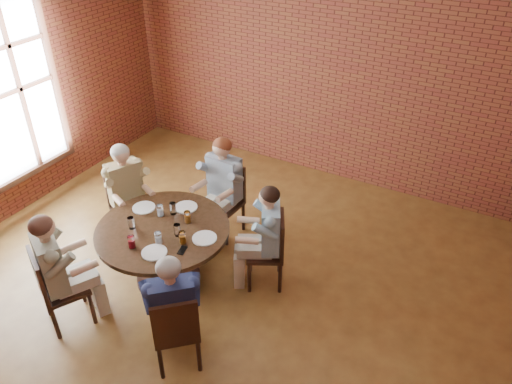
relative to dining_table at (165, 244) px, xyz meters
The scene contains 26 objects.
floor 0.87m from the dining_table, 31.79° to the right, with size 7.00×7.00×0.00m, color olive.
wall_back 3.40m from the dining_table, 79.34° to the left, with size 7.00×7.00×0.00m, color maroon.
dining_table is the anchor object (origin of this frame).
chair_a 1.19m from the dining_table, 27.68° to the left, with size 0.54×0.54×0.91m.
diner_a 1.12m from the dining_table, 27.68° to the left, with size 0.50×0.61×1.28m, color teal, non-canonical shape.
chair_b 1.16m from the dining_table, 85.81° to the left, with size 0.46×0.46×0.94m.
diner_b 1.08m from the dining_table, 85.81° to the left, with size 0.54×0.66×1.35m, color #7D8F9F, non-canonical shape.
chair_c 1.05m from the dining_table, 153.95° to the left, with size 0.56×0.56×0.93m.
diner_c 0.98m from the dining_table, 153.95° to the left, with size 0.52×0.64×1.32m, color brown, non-canonical shape.
chair_d 1.20m from the dining_table, 118.28° to the right, with size 0.58×0.58×0.94m.
diner_d 1.12m from the dining_table, 118.28° to the right, with size 0.53×0.66×1.34m, color #A48A81, non-canonical shape.
chair_e 1.23m from the dining_table, 47.49° to the right, with size 0.58×0.58×0.92m.
diner_e 1.15m from the dining_table, 47.49° to the right, with size 0.51×0.63×1.30m, color #192146, non-canonical shape.
plate_a 0.56m from the dining_table, ahead, with size 0.26×0.26×0.01m, color white.
plate_b 0.49m from the dining_table, 89.87° to the left, with size 0.26×0.26×0.01m, color white.
plate_c 0.51m from the dining_table, 155.32° to the left, with size 0.26×0.26×0.01m, color white.
plate_d 0.48m from the dining_table, 63.30° to the right, with size 0.26×0.26×0.01m, color white.
glass_a 0.37m from the dining_table, ahead, with size 0.07×0.07×0.14m, color white.
glass_b 0.41m from the dining_table, 50.23° to the left, with size 0.07×0.07×0.14m, color white.
glass_c 0.40m from the dining_table, 102.16° to the left, with size 0.07×0.07×0.14m, color white.
glass_d 0.37m from the dining_table, 132.61° to the left, with size 0.07×0.07×0.14m, color white.
glass_e 0.44m from the dining_table, 149.80° to the right, with size 0.07×0.07×0.14m, color white.
glass_f 0.51m from the dining_table, 99.41° to the right, with size 0.07×0.07×0.14m, color white.
glass_g 0.39m from the dining_table, 59.79° to the right, with size 0.07×0.07×0.14m, color white.
glass_h 0.46m from the dining_table, 16.24° to the right, with size 0.07×0.07×0.14m, color white.
smartphone 0.51m from the dining_table, 26.58° to the right, with size 0.07×0.13×0.01m, color black.
Camera 1 is at (2.37, -2.89, 4.03)m, focal length 35.00 mm.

